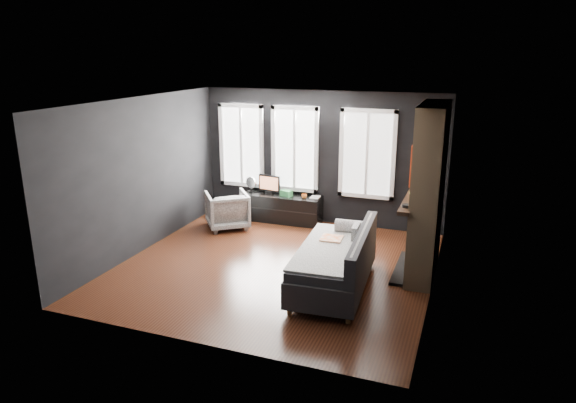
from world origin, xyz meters
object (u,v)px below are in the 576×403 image
(media_console, at_px, (282,208))
(mug, at_px, (304,196))
(monitor, at_px, (269,183))
(mantel_vase, at_px, (415,185))
(sofa, at_px, (334,259))
(book, at_px, (311,191))
(armchair, at_px, (227,208))

(media_console, distance_m, mug, 0.61)
(monitor, relative_size, mantel_vase, 2.51)
(sofa, bearing_deg, mantel_vase, 53.72)
(mug, bearing_deg, mantel_vase, -26.15)
(book, xyz_separation_m, mantel_vase, (2.19, -1.23, 0.64))
(monitor, bearing_deg, book, 9.85)
(monitor, height_order, mantel_vase, mantel_vase)
(monitor, relative_size, book, 2.01)
(mug, xyz_separation_m, mantel_vase, (2.29, -1.13, 0.71))
(armchair, relative_size, book, 3.23)
(mantel_vase, bearing_deg, sofa, -122.58)
(sofa, relative_size, book, 8.69)
(sofa, bearing_deg, book, 110.76)
(sofa, height_order, armchair, sofa)
(media_console, relative_size, monitor, 3.26)
(armchair, height_order, book, book)
(book, height_order, mantel_vase, mantel_vase)
(monitor, distance_m, book, 0.91)
(mug, xyz_separation_m, book, (0.10, 0.11, 0.07))
(mantel_vase, bearing_deg, monitor, 158.51)
(sofa, xyz_separation_m, mug, (-1.34, 2.61, 0.15))
(sofa, height_order, monitor, monitor)
(armchair, relative_size, mug, 7.20)
(sofa, relative_size, mug, 19.39)
(media_console, bearing_deg, sofa, -56.42)
(armchair, xyz_separation_m, mug, (1.39, 0.70, 0.22))
(media_console, bearing_deg, book, 3.21)
(mantel_vase, bearing_deg, armchair, 173.37)
(sofa, height_order, book, sofa)
(armchair, bearing_deg, book, 170.67)
(armchair, height_order, mantel_vase, mantel_vase)
(sofa, relative_size, mantel_vase, 10.87)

